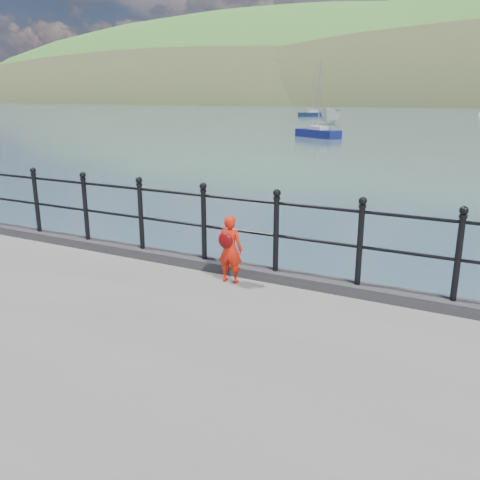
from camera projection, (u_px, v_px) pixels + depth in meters
The scene contains 7 objects.
ground at pixel (243, 330), 8.07m from camera, with size 600.00×600.00×0.00m, color #2D4251.
kerb at pixel (239, 269), 7.64m from camera, with size 60.00×0.30×0.15m, color #28282B.
railing at pixel (239, 221), 7.44m from camera, with size 18.11×0.11×1.20m.
child at pixel (230, 249), 7.19m from camera, with size 0.39×0.32×0.99m.
launch_white at pixel (331, 116), 62.41m from camera, with size 2.07×5.50×2.12m, color silver.
sailboat_port at pixel (318, 134), 44.30m from camera, with size 4.61×3.39×6.71m.
sailboat_left at pixel (312, 115), 87.19m from camera, with size 4.83×3.85×7.00m.
Camera 1 is at (3.35, -6.56, 3.60)m, focal length 38.00 mm.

